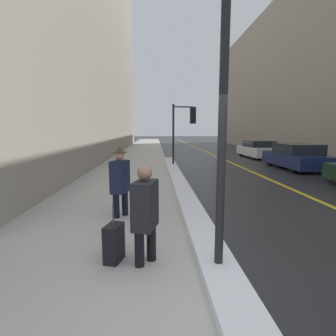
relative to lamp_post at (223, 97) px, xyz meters
name	(u,v)px	position (x,y,z in m)	size (l,w,h in m)	color
ground_plane	(218,304)	(-0.16, -0.68, -2.47)	(160.00, 160.00, 0.00)	#232326
sidewalk_slab	(137,160)	(-2.16, 14.32, -2.46)	(4.00, 80.00, 0.01)	#B2AFA8
road_centre_stripe	(224,159)	(3.84, 14.32, -2.47)	(0.16, 80.00, 0.00)	gold
snow_bank_curb	(179,183)	(0.00, 6.08, -2.39)	(0.55, 16.44, 0.17)	white
building_facade_right	(302,78)	(12.84, 21.32, 4.34)	(6.00, 36.00, 13.61)	gray
lamp_post	(223,97)	(0.00, 0.00, 0.00)	(0.28, 0.28, 4.03)	black
traffic_light_near	(186,122)	(0.79, 11.08, 0.00)	(1.31, 0.40, 3.43)	black
pedestrian_trailing	(145,210)	(-1.05, 0.32, -1.62)	(0.42, 0.56, 1.54)	black
pedestrian_with_shoulder_bag	(120,179)	(-1.72, 2.56, -1.56)	(0.43, 0.75, 1.68)	black
parked_car_navy	(296,157)	(6.57, 9.96, -1.84)	(1.89, 4.24, 1.32)	navy
parked_car_white	(258,149)	(6.74, 15.62, -1.87)	(1.93, 4.18, 1.25)	silver
rolling_suitcase	(114,243)	(-1.55, 0.41, -2.17)	(0.31, 0.41, 0.95)	black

